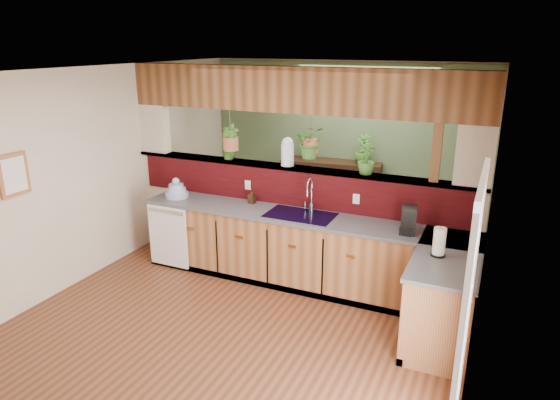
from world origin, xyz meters
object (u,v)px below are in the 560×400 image
at_px(coffee_maker, 408,221).
at_px(shelving_console, 330,193).
at_px(soap_dispenser, 252,196).
at_px(paper_towel, 439,242).
at_px(glass_jar, 287,151).
at_px(faucet, 310,194).
at_px(dish_stack, 176,191).

bearing_deg(coffee_maker, shelving_console, 114.76).
height_order(soap_dispenser, coffee_maker, coffee_maker).
bearing_deg(paper_towel, glass_jar, 155.17).
bearing_deg(soap_dispenser, faucet, -0.85).
relative_size(dish_stack, coffee_maker, 1.06).
relative_size(faucet, soap_dispenser, 2.38).
xyz_separation_m(soap_dispenser, paper_towel, (2.40, -0.72, 0.05)).
relative_size(soap_dispenser, paper_towel, 0.59).
bearing_deg(soap_dispenser, shelving_console, 80.44).
height_order(dish_stack, glass_jar, glass_jar).
relative_size(faucet, dish_stack, 1.41).
height_order(soap_dispenser, paper_towel, paper_towel).
xyz_separation_m(dish_stack, paper_towel, (3.43, -0.53, 0.06)).
bearing_deg(dish_stack, shelving_console, 58.81).
relative_size(faucet, paper_towel, 1.41).
bearing_deg(paper_towel, coffee_maker, 127.69).
distance_m(dish_stack, glass_jar, 1.60).
bearing_deg(soap_dispenser, glass_jar, 26.80).
distance_m(glass_jar, shelving_console, 2.18).
bearing_deg(faucet, shelving_console, 101.84).
bearing_deg(soap_dispenser, paper_towel, -16.68).
height_order(dish_stack, soap_dispenser, dish_stack).
xyz_separation_m(faucet, paper_towel, (1.60, -0.71, -0.09)).
bearing_deg(coffee_maker, faucet, 159.58).
xyz_separation_m(dish_stack, glass_jar, (1.44, 0.39, 0.59)).
distance_m(coffee_maker, paper_towel, 0.63).
bearing_deg(shelving_console, faucet, -85.44).
bearing_deg(coffee_maker, glass_jar, 154.52).
height_order(faucet, dish_stack, faucet).
bearing_deg(shelving_console, coffee_maker, -61.77).
bearing_deg(dish_stack, coffee_maker, -0.64).
bearing_deg(soap_dispenser, dish_stack, -169.84).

